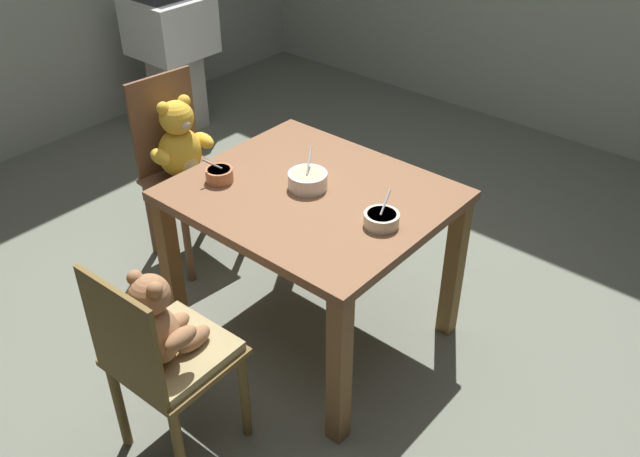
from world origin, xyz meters
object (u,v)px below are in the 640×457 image
Objects in this scene: porridge_bowl_terracotta_near_left at (219,175)px; porridge_bowl_cream_near_right at (382,219)px; porridge_bowl_white_center at (308,180)px; sink_basin at (172,45)px; teddy_chair_near_left at (182,154)px; dining_table at (312,216)px; teddy_chair_near_front at (162,342)px.

porridge_bowl_cream_near_right is at bearing 13.49° from porridge_bowl_terracotta_near_left.
porridge_bowl_white_center is 2.24m from sink_basin.
porridge_bowl_cream_near_right is 0.15× the size of sink_basin.
teddy_chair_near_left is 8.25× the size of porridge_bowl_terracotta_near_left.
dining_table is at bearing 177.75° from porridge_bowl_cream_near_right.
porridge_bowl_white_center is at bearing 157.13° from dining_table.
teddy_chair_near_left is 5.90× the size of porridge_bowl_white_center.
teddy_chair_near_front reaches higher than porridge_bowl_terracotta_near_left.
sink_basin is (-2.02, 0.96, -0.18)m from porridge_bowl_white_center.
teddy_chair_near_front is 0.84m from porridge_bowl_white_center.
porridge_bowl_cream_near_right reaches higher than porridge_bowl_terracotta_near_left.
porridge_bowl_cream_near_right is (1.22, -0.08, 0.19)m from teddy_chair_near_left.
dining_table is 6.49× the size of porridge_bowl_white_center.
porridge_bowl_white_center is at bearing -25.41° from sink_basin.
sink_basin is at bearing 146.24° from porridge_bowl_terracotta_near_left.
porridge_bowl_terracotta_near_left reaches higher than dining_table.
sink_basin is (-2.08, 1.77, 0.05)m from teddy_chair_near_front.
porridge_bowl_white_center is (-0.07, 0.81, 0.23)m from teddy_chair_near_front.
teddy_chair_near_left is (-0.91, 0.86, 0.03)m from teddy_chair_near_front.
porridge_bowl_white_center is (0.84, -0.05, 0.20)m from teddy_chair_near_left.
teddy_chair_near_front reaches higher than porridge_bowl_cream_near_right.
dining_table is at bearing -22.87° from porridge_bowl_white_center.
porridge_bowl_cream_near_right is at bearing -4.12° from porridge_bowl_white_center.
sink_basin is at bearing 47.81° from teddy_chair_near_front.
porridge_bowl_cream_near_right reaches higher than dining_table.
porridge_bowl_cream_near_right is at bearing -23.40° from teddy_chair_near_front.
sink_basin is at bearing 157.61° from porridge_bowl_cream_near_right.
sink_basin is at bearing 154.59° from porridge_bowl_white_center.
dining_table is 0.80m from teddy_chair_near_front.
teddy_chair_near_left is 6.67× the size of porridge_bowl_cream_near_right.
porridge_bowl_terracotta_near_left is at bearing -147.78° from porridge_bowl_white_center.
porridge_bowl_white_center is at bearing 2.28° from teddy_chair_near_left.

